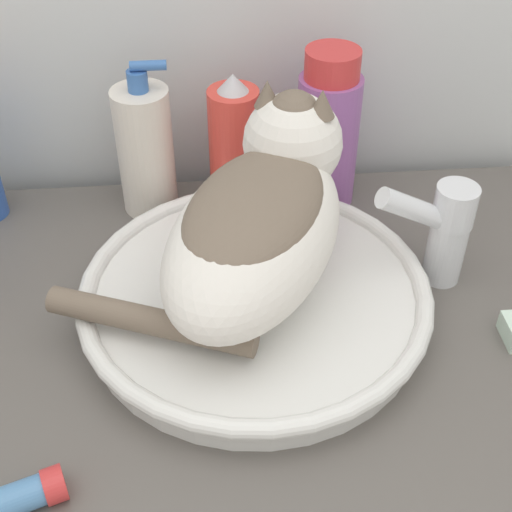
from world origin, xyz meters
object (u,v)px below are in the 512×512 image
Objects in this scene: cat at (260,215)px; spray_bottle_trigger at (234,146)px; mouthwash_bottle at (328,132)px; soap_pump_bottle at (146,150)px; faucet at (443,229)px.

spray_bottle_trigger is (-0.02, 0.20, -0.04)m from cat.
cat is at bearing -117.70° from mouthwash_bottle.
soap_pump_bottle is 0.23m from mouthwash_bottle.
faucet is at bearing -59.16° from mouthwash_bottle.
spray_bottle_trigger is (0.11, -0.00, -0.00)m from soap_pump_bottle.
mouthwash_bottle reaches higher than soap_pump_bottle.
mouthwash_bottle reaches higher than faucet.
soap_pump_bottle reaches higher than faucet.
spray_bottle_trigger is at bearing -0.00° from soap_pump_bottle.
soap_pump_bottle is (-0.13, 0.20, -0.04)m from cat.
spray_bottle_trigger is at bearing 180.00° from mouthwash_bottle.
faucet is at bearing -57.93° from cat.
cat is 0.21m from faucet.
soap_pump_bottle is at bearing 180.00° from spray_bottle_trigger.
mouthwash_bottle is (0.10, 0.20, -0.02)m from cat.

